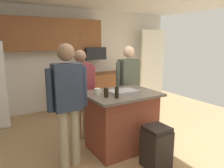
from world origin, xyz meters
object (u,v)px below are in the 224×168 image
person_guest_by_door (81,89)px  trash_bin (156,147)px  microwave_over_range (93,53)px  person_guest_left (128,82)px  tumbler_amber (117,92)px  kitchen_island (121,120)px  mug_ceramic_white (97,92)px  glass_short_whisky (106,92)px  person_guest_right (68,98)px  serving_tray (123,92)px

person_guest_by_door → trash_bin: person_guest_by_door is taller
microwave_over_range → person_guest_left: 1.80m
tumbler_amber → trash_bin: tumbler_amber is taller
kitchen_island → trash_bin: 0.75m
kitchen_island → trash_bin: size_ratio=1.88×
tumbler_amber → mug_ceramic_white: (-0.16, 0.31, -0.03)m
kitchen_island → glass_short_whisky: 0.65m
person_guest_right → tumbler_amber: bearing=-17.6°
trash_bin → serving_tray: bearing=99.0°
person_guest_left → person_guest_by_door: (-0.98, 0.09, -0.03)m
tumbler_amber → kitchen_island: bearing=43.9°
person_guest_right → mug_ceramic_white: (0.52, 0.14, -0.00)m
glass_short_whisky → trash_bin: size_ratio=0.23×
person_guest_left → mug_ceramic_white: bearing=-18.1°
person_guest_left → person_guest_by_door: 0.98m
kitchen_island → glass_short_whisky: (-0.34, -0.10, 0.54)m
person_guest_right → mug_ceramic_white: 0.54m
person_guest_by_door → trash_bin: 1.64m
tumbler_amber → trash_bin: 0.96m
person_guest_left → trash_bin: bearing=24.2°
kitchen_island → trash_bin: (0.12, -0.72, -0.18)m
microwave_over_range → serving_tray: microwave_over_range is taller
microwave_over_range → person_guest_left: person_guest_left is taller
person_guest_right → kitchen_island: bearing=-0.0°
person_guest_by_door → serving_tray: size_ratio=3.70×
person_guest_by_door → person_guest_right: bearing=-63.8°
person_guest_left → mug_ceramic_white: size_ratio=12.71×
person_guest_left → person_guest_by_door: bearing=-52.3°
microwave_over_range → person_guest_right: person_guest_right is taller
microwave_over_range → person_guest_by_door: 2.03m
person_guest_right → mug_ceramic_white: size_ratio=13.23×
glass_short_whisky → person_guest_right: bearing=175.7°
person_guest_right → trash_bin: (1.04, -0.66, -0.71)m
glass_short_whisky → trash_bin: bearing=-52.8°
person_guest_by_door → tumbler_amber: 0.95m
serving_tray → trash_bin: size_ratio=0.72×
mug_ceramic_white → kitchen_island: bearing=-11.0°
person_guest_left → tumbler_amber: person_guest_left is taller
kitchen_island → serving_tray: serving_tray is taller
microwave_over_range → person_guest_by_door: (-1.07, -1.64, -0.52)m
mug_ceramic_white → person_guest_by_door: bearing=90.6°
glass_short_whisky → serving_tray: 0.37m
microwave_over_range → glass_short_whisky: 2.68m
person_guest_right → serving_tray: bearing=-1.5°
microwave_over_range → person_guest_right: size_ratio=0.32×
kitchen_island → microwave_over_range: bearing=74.3°
kitchen_island → person_guest_by_door: (-0.41, 0.71, 0.45)m
kitchen_island → person_guest_left: 0.97m
microwave_over_range → mug_ceramic_white: size_ratio=4.24×
serving_tray → person_guest_right: bearing=-177.8°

